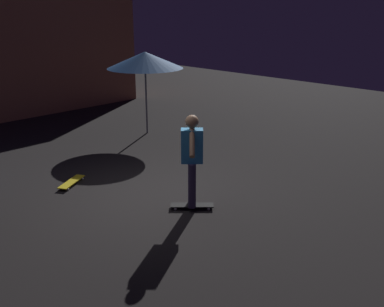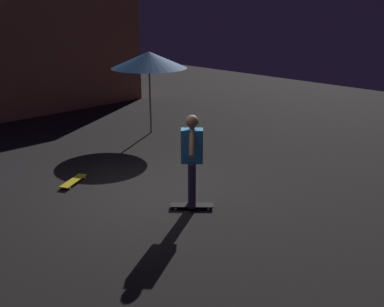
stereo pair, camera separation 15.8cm
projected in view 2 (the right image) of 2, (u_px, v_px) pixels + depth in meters
name	position (u px, v px, depth m)	size (l,w,h in m)	color
ground_plane	(153.00, 195.00, 8.75)	(28.00, 28.00, 0.00)	black
patio_umbrella	(149.00, 60.00, 12.34)	(2.10, 2.10, 2.30)	slate
skateboard_ridden	(192.00, 205.00, 8.16)	(0.69, 0.69, 0.07)	black
skateboard_spare	(73.00, 181.00, 9.29)	(0.78, 0.55, 0.07)	gold
skater	(192.00, 154.00, 7.85)	(0.76, 0.75, 1.67)	#382D4C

